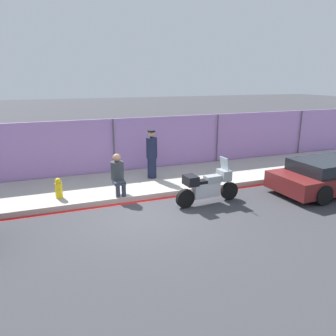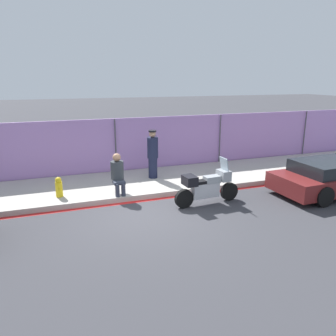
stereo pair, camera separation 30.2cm
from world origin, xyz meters
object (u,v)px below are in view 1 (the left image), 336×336
(fire_hydrant, at_px, (59,188))
(parked_car_left_down_street, at_px, (331,175))
(officer_standing, at_px, (152,154))
(motorcycle, at_px, (208,186))
(person_seated_on_curb, at_px, (118,172))

(fire_hydrant, bearing_deg, parked_car_left_down_street, -13.88)
(officer_standing, distance_m, parked_car_left_down_street, 6.57)
(officer_standing, bearing_deg, motorcycle, -71.40)
(officer_standing, xyz_separation_m, fire_hydrant, (-3.52, -1.03, -0.62))
(fire_hydrant, bearing_deg, officer_standing, 16.30)
(motorcycle, relative_size, person_seated_on_curb, 1.68)
(fire_hydrant, bearing_deg, person_seated_on_curb, -8.17)
(officer_standing, height_order, fire_hydrant, officer_standing)
(person_seated_on_curb, height_order, fire_hydrant, person_seated_on_curb)
(fire_hydrant, bearing_deg, motorcycle, -21.79)
(motorcycle, bearing_deg, person_seated_on_curb, 145.06)
(parked_car_left_down_street, xyz_separation_m, fire_hydrant, (-9.18, 2.27, -0.08))
(person_seated_on_curb, bearing_deg, parked_car_left_down_street, -15.33)
(motorcycle, bearing_deg, fire_hydrant, 153.74)
(motorcycle, bearing_deg, parked_car_left_down_street, -10.32)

